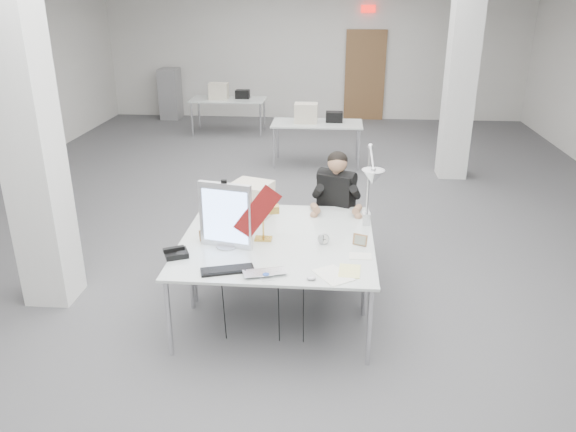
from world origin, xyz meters
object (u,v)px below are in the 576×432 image
at_px(beige_monitor, 251,200).
at_px(architect_lamp, 370,185).
at_px(office_chair, 335,222).
at_px(seated_person, 337,191).
at_px(laptop, 266,276).
at_px(bankers_lamp, 263,222).
at_px(desk_phone, 176,254).
at_px(desk_main, 272,261).
at_px(monitor, 226,216).

xyz_separation_m(beige_monitor, architect_lamp, (1.18, -0.37, 0.32)).
height_order(office_chair, seated_person, seated_person).
xyz_separation_m(laptop, beige_monitor, (-0.31, 1.33, 0.17)).
height_order(seated_person, laptop, seated_person).
xyz_separation_m(bankers_lamp, architect_lamp, (0.98, 0.21, 0.32)).
relative_size(desk_phone, beige_monitor, 0.52).
bearing_deg(bankers_lamp, architect_lamp, 0.80).
xyz_separation_m(office_chair, laptop, (-0.56, -1.82, 0.26)).
height_order(office_chair, architect_lamp, architect_lamp).
bearing_deg(office_chair, laptop, -84.50).
bearing_deg(architect_lamp, desk_main, -139.05).
height_order(laptop, architect_lamp, architect_lamp).
bearing_deg(desk_main, desk_phone, 179.85).
relative_size(monitor, desk_phone, 3.12).
xyz_separation_m(desk_main, office_chair, (0.55, 1.49, -0.23)).
bearing_deg(monitor, laptop, -40.31).
relative_size(seated_person, monitor, 1.39).
xyz_separation_m(office_chair, desk_phone, (-1.40, -1.49, 0.27)).
bearing_deg(laptop, seated_person, 54.39).
distance_m(desk_main, laptop, 0.33).
distance_m(monitor, bankers_lamp, 0.38).
height_order(monitor, architect_lamp, architect_lamp).
distance_m(desk_phone, beige_monitor, 1.14).
relative_size(laptop, bankers_lamp, 0.99).
bearing_deg(desk_phone, bankers_lamp, 5.46).
distance_m(seated_person, laptop, 1.86).
bearing_deg(architect_lamp, office_chair, 113.64).
height_order(monitor, desk_phone, monitor).
relative_size(desk_main, office_chair, 1.75).
height_order(desk_main, office_chair, office_chair).
height_order(office_chair, monitor, monitor).
height_order(monitor, laptop, monitor).
height_order(bankers_lamp, architect_lamp, architect_lamp).
height_order(desk_main, seated_person, seated_person).
relative_size(seated_person, bankers_lamp, 2.36).
distance_m(desk_main, office_chair, 1.61).
relative_size(monitor, beige_monitor, 1.61).
bearing_deg(monitor, desk_phone, -137.38).
bearing_deg(office_chair, seated_person, -67.26).
distance_m(seated_person, bankers_lamp, 1.23).
bearing_deg(seated_person, laptop, -84.96).
bearing_deg(beige_monitor, desk_main, -52.58).
height_order(seated_person, beige_monitor, seated_person).
xyz_separation_m(seated_person, bankers_lamp, (-0.68, -1.02, 0.04)).
relative_size(desk_main, architect_lamp, 1.82).
height_order(office_chair, bankers_lamp, bankers_lamp).
bearing_deg(bankers_lamp, beige_monitor, 97.13).
xyz_separation_m(desk_phone, beige_monitor, (0.52, 1.00, 0.16)).
xyz_separation_m(laptop, desk_phone, (-0.83, 0.33, 0.01)).
height_order(seated_person, monitor, monitor).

